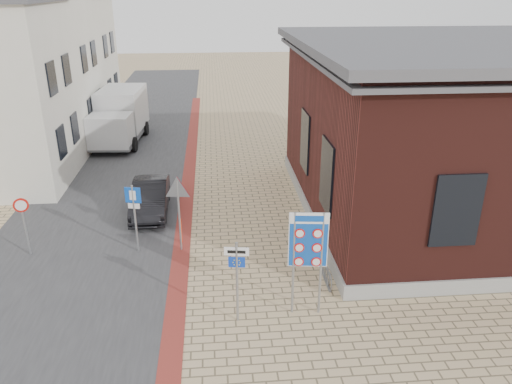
{
  "coord_description": "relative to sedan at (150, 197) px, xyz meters",
  "views": [
    {
      "loc": [
        -0.75,
        -11.18,
        8.67
      ],
      "look_at": [
        0.63,
        4.27,
        2.2
      ],
      "focal_mm": 35.0,
      "sensor_mm": 36.0,
      "label": 1
    }
  ],
  "objects": [
    {
      "name": "speed_sign",
      "position": [
        -3.83,
        -3.18,
        0.75
      ],
      "size": [
        0.49,
        0.15,
        2.13
      ],
      "rotation": [
        0.0,
        0.0,
        0.25
      ],
      "color": "gray",
      "rests_on": "ground"
    },
    {
      "name": "yield_sign",
      "position": [
        1.38,
        -3.33,
        1.43
      ],
      "size": [
        0.96,
        0.19,
        2.71
      ],
      "rotation": [
        0.0,
        0.0,
        -0.13
      ],
      "color": "gray",
      "rests_on": "ground"
    },
    {
      "name": "essen_sign",
      "position": [
        3.15,
        -7.49,
        0.97
      ],
      "size": [
        0.66,
        0.14,
        2.45
      ],
      "rotation": [
        0.0,
        0.0,
        -0.15
      ],
      "color": "gray",
      "rests_on": "ground"
    },
    {
      "name": "bike_rack",
      "position": [
        6.03,
        -5.59,
        -0.39
      ],
      "size": [
        0.08,
        1.8,
        0.6
      ],
      "color": "slate",
      "rests_on": "ground"
    },
    {
      "name": "box_truck",
      "position": [
        -2.75,
        10.16,
        0.91
      ],
      "size": [
        2.8,
        5.94,
        3.02
      ],
      "rotation": [
        0.0,
        0.0,
        -0.08
      ],
      "color": "slate",
      "rests_on": "ground"
    },
    {
      "name": "bollard",
      "position": [
        1.36,
        -2.79,
        -0.17
      ],
      "size": [
        0.1,
        0.1,
        0.96
      ],
      "primitive_type": "cylinder",
      "rotation": [
        0.0,
        0.0,
        -0.23
      ],
      "color": "#F9310D",
      "rests_on": "ground"
    },
    {
      "name": "parking_sign",
      "position": [
        -0.12,
        -3.29,
        1.05
      ],
      "size": [
        0.54,
        0.16,
        2.5
      ],
      "rotation": [
        0.0,
        0.0,
        -0.23
      ],
      "color": "gray",
      "rests_on": "ground"
    },
    {
      "name": "townhouse_mid",
      "position": [
        -7.61,
        10.21,
        3.92
      ],
      "size": [
        7.4,
        6.4,
        9.1
      ],
      "color": "beige",
      "rests_on": "ground"
    },
    {
      "name": "sedan",
      "position": [
        0.0,
        0.0,
        0.0
      ],
      "size": [
        1.46,
        3.98,
        1.3
      ],
      "primitive_type": "imported",
      "rotation": [
        0.0,
        0.0,
        0.02
      ],
      "color": "black",
      "rests_on": "ground"
    },
    {
      "name": "townhouse_far",
      "position": [
        -7.61,
        16.21,
        3.52
      ],
      "size": [
        7.4,
        6.4,
        8.3
      ],
      "color": "beige",
      "rests_on": "ground"
    },
    {
      "name": "road_strip",
      "position": [
        -2.12,
        7.21,
        -0.64
      ],
      "size": [
        7.0,
        60.0,
        0.02
      ],
      "primitive_type": "cube",
      "color": "#38383A",
      "rests_on": "ground"
    },
    {
      "name": "brick_building",
      "position": [
        12.38,
        -0.8,
        2.83
      ],
      "size": [
        13.0,
        13.0,
        6.8
      ],
      "color": "gray",
      "rests_on": "ground"
    },
    {
      "name": "ground",
      "position": [
        3.38,
        -7.79,
        -0.65
      ],
      "size": [
        120.0,
        120.0,
        0.0
      ],
      "primitive_type": "plane",
      "color": "tan",
      "rests_on": "ground"
    },
    {
      "name": "curb_strip",
      "position": [
        1.38,
        2.21,
        -0.64
      ],
      "size": [
        0.6,
        40.0,
        0.02
      ],
      "primitive_type": "cube",
      "color": "maroon",
      "rests_on": "ground"
    },
    {
      "name": "border_sign",
      "position": [
        5.09,
        -7.29,
        1.62
      ],
      "size": [
        1.07,
        0.17,
        3.14
      ],
      "rotation": [
        0.0,
        0.0,
        -0.11
      ],
      "color": "gray",
      "rests_on": "ground"
    }
  ]
}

